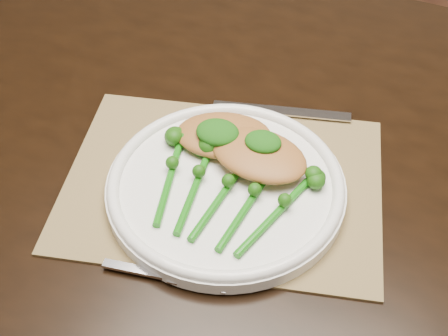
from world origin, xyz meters
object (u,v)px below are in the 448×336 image
(placemat, at_px, (223,183))
(chicken_fillet_left, at_px, (224,135))
(dining_table, at_px, (250,290))
(dinner_plate, at_px, (226,186))
(broccolini_bundle, at_px, (220,198))

(placemat, bearing_deg, chicken_fillet_left, 97.77)
(dining_table, distance_m, dinner_plate, 0.41)
(dining_table, relative_size, placemat, 4.19)
(dinner_plate, bearing_deg, broccolini_bundle, -84.68)
(broccolini_bundle, bearing_deg, dining_table, 92.48)
(chicken_fillet_left, bearing_deg, broccolini_bundle, -86.52)
(dinner_plate, xyz_separation_m, broccolini_bundle, (0.00, -0.03, 0.01))
(placemat, xyz_separation_m, chicken_fillet_left, (-0.02, 0.05, 0.03))
(dining_table, distance_m, chicken_fillet_left, 0.41)
(placemat, bearing_deg, broccolini_bundle, -85.27)
(chicken_fillet_left, height_order, broccolini_bundle, chicken_fillet_left)
(placemat, distance_m, broccolini_bundle, 0.05)
(dining_table, xyz_separation_m, placemat, (-0.02, -0.09, 0.37))
(dinner_plate, height_order, chicken_fillet_left, chicken_fillet_left)
(dinner_plate, bearing_deg, placemat, 120.01)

